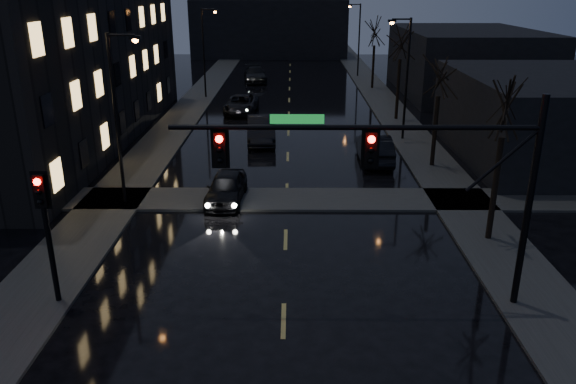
{
  "coord_description": "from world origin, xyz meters",
  "views": [
    {
      "loc": [
        0.25,
        -7.19,
        9.96
      ],
      "look_at": [
        0.12,
        11.06,
        3.2
      ],
      "focal_mm": 35.0,
      "sensor_mm": 36.0,
      "label": 1
    }
  ],
  "objects_px": {
    "oncoming_car_a": "(226,187)",
    "lead_car": "(374,148)",
    "oncoming_car_b": "(261,130)",
    "oncoming_car_c": "(241,104)",
    "oncoming_car_d": "(255,74)"
  },
  "relations": [
    {
      "from": "oncoming_car_a",
      "to": "lead_car",
      "type": "height_order",
      "value": "lead_car"
    },
    {
      "from": "oncoming_car_a",
      "to": "oncoming_car_b",
      "type": "distance_m",
      "value": 11.07
    },
    {
      "from": "oncoming_car_a",
      "to": "oncoming_car_b",
      "type": "height_order",
      "value": "oncoming_car_b"
    },
    {
      "from": "oncoming_car_a",
      "to": "oncoming_car_c",
      "type": "distance_m",
      "value": 20.18
    },
    {
      "from": "oncoming_car_b",
      "to": "oncoming_car_c",
      "type": "relative_size",
      "value": 0.98
    },
    {
      "from": "oncoming_car_b",
      "to": "oncoming_car_c",
      "type": "bearing_deg",
      "value": 99.59
    },
    {
      "from": "oncoming_car_c",
      "to": "lead_car",
      "type": "height_order",
      "value": "lead_car"
    },
    {
      "from": "oncoming_car_a",
      "to": "oncoming_car_d",
      "type": "bearing_deg",
      "value": 94.6
    },
    {
      "from": "oncoming_car_b",
      "to": "oncoming_car_c",
      "type": "height_order",
      "value": "oncoming_car_b"
    },
    {
      "from": "oncoming_car_d",
      "to": "lead_car",
      "type": "bearing_deg",
      "value": -80.38
    },
    {
      "from": "oncoming_car_b",
      "to": "oncoming_car_c",
      "type": "distance_m",
      "value": 9.38
    },
    {
      "from": "oncoming_car_a",
      "to": "oncoming_car_c",
      "type": "relative_size",
      "value": 0.8
    },
    {
      "from": "oncoming_car_c",
      "to": "oncoming_car_d",
      "type": "distance_m",
      "value": 15.9
    },
    {
      "from": "oncoming_car_a",
      "to": "oncoming_car_b",
      "type": "xyz_separation_m",
      "value": [
        1.13,
        11.01,
        0.13
      ]
    },
    {
      "from": "oncoming_car_a",
      "to": "oncoming_car_b",
      "type": "bearing_deg",
      "value": 87.42
    }
  ]
}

